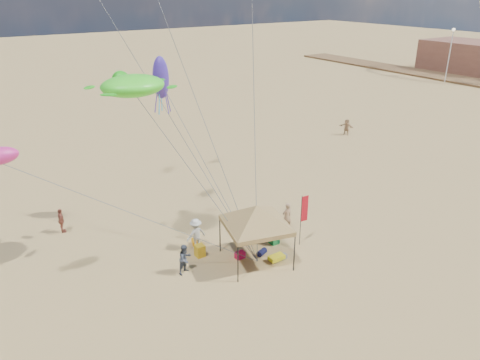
{
  "coord_description": "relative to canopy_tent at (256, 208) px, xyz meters",
  "views": [
    {
      "loc": [
        -13.57,
        -17.19,
        14.31
      ],
      "look_at": [
        0.0,
        3.0,
        4.0
      ],
      "focal_mm": 34.52,
      "sensor_mm": 36.0,
      "label": 1
    }
  ],
  "objects": [
    {
      "name": "ground",
      "position": [
        0.49,
        -0.69,
        -3.31
      ],
      "size": [
        280.0,
        280.0,
        0.0
      ],
      "primitive_type": "plane",
      "color": "tan",
      "rests_on": "ground"
    },
    {
      "name": "canopy_tent",
      "position": [
        0.0,
        0.0,
        0.0
      ],
      "size": [
        6.23,
        6.23,
        3.97
      ],
      "color": "black",
      "rests_on": "ground"
    },
    {
      "name": "feather_flag",
      "position": [
        3.36,
        -0.06,
        -1.18
      ],
      "size": [
        0.49,
        0.07,
        3.2
      ],
      "color": "black",
      "rests_on": "ground"
    },
    {
      "name": "cooler_red",
      "position": [
        -0.59,
        0.71,
        -3.12
      ],
      "size": [
        0.54,
        0.38,
        0.38
      ],
      "primitive_type": "cube",
      "color": "#C40F3E",
      "rests_on": "ground"
    },
    {
      "name": "cooler_blue",
      "position": [
        2.33,
        2.55,
        -3.12
      ],
      "size": [
        0.54,
        0.38,
        0.38
      ],
      "primitive_type": "cube",
      "color": "#1E139A",
      "rests_on": "ground"
    },
    {
      "name": "bag_navy",
      "position": [
        0.63,
        0.27,
        -3.13
      ],
      "size": [
        0.69,
        0.54,
        0.36
      ],
      "primitive_type": "cylinder",
      "rotation": [
        0.0,
        1.57,
        0.35
      ],
      "color": "#0D0F39",
      "rests_on": "ground"
    },
    {
      "name": "bag_orange",
      "position": [
        -2.02,
        3.4,
        -3.13
      ],
      "size": [
        0.54,
        0.69,
        0.36
      ],
      "primitive_type": "cylinder",
      "rotation": [
        0.0,
        1.57,
        1.22
      ],
      "color": "orange",
      "rests_on": "ground"
    },
    {
      "name": "chair_green",
      "position": [
        2.02,
        0.92,
        -2.96
      ],
      "size": [
        0.5,
        0.5,
        0.7
      ],
      "primitive_type": "cube",
      "color": "#18873A",
      "rests_on": "ground"
    },
    {
      "name": "chair_yellow",
      "position": [
        -2.37,
        2.15,
        -2.96
      ],
      "size": [
        0.5,
        0.5,
        0.7
      ],
      "primitive_type": "cube",
      "color": "gold",
      "rests_on": "ground"
    },
    {
      "name": "crate_grey",
      "position": [
        1.44,
        -0.71,
        -3.17
      ],
      "size": [
        0.34,
        0.3,
        0.28
      ],
      "primitive_type": "cube",
      "color": "gray",
      "rests_on": "ground"
    },
    {
      "name": "beach_cart",
      "position": [
        0.97,
        -0.66,
        -3.11
      ],
      "size": [
        0.9,
        0.5,
        0.24
      ],
      "primitive_type": "cube",
      "color": "yellow",
      "rests_on": "ground"
    },
    {
      "name": "person_near_a",
      "position": [
        3.67,
        1.76,
        -2.37
      ],
      "size": [
        0.69,
        0.46,
        1.88
      ],
      "primitive_type": "imported",
      "rotation": [
        0.0,
        0.0,
        3.13
      ],
      "color": "tan",
      "rests_on": "ground"
    },
    {
      "name": "person_near_b",
      "position": [
        -3.81,
        1.15,
        -2.46
      ],
      "size": [
        0.98,
        0.87,
        1.7
      ],
      "primitive_type": "imported",
      "rotation": [
        0.0,
        0.0,
        0.32
      ],
      "color": "#3C4452",
      "rests_on": "ground"
    },
    {
      "name": "person_near_c",
      "position": [
        -2.1,
        3.05,
        -2.36
      ],
      "size": [
        1.25,
        0.76,
        1.89
      ],
      "primitive_type": "imported",
      "rotation": [
        0.0,
        0.0,
        3.19
      ],
      "color": "beige",
      "rests_on": "ground"
    },
    {
      "name": "person_far_a",
      "position": [
        -8.15,
        9.4,
        -2.51
      ],
      "size": [
        0.47,
        0.97,
        1.6
      ],
      "primitive_type": "imported",
      "rotation": [
        0.0,
        0.0,
        1.48
      ],
      "color": "#954B39",
      "rests_on": "ground"
    },
    {
      "name": "person_far_c",
      "position": [
        21.64,
        14.07,
        -2.48
      ],
      "size": [
        1.05,
        1.61,
        1.66
      ],
      "primitive_type": "imported",
      "rotation": [
        0.0,
        0.0,
        5.11
      ],
      "color": "tan",
      "rests_on": "ground"
    },
    {
      "name": "building_north",
      "position": [
        67.49,
        29.31,
        -0.71
      ],
      "size": [
        10.0,
        14.0,
        5.2
      ],
      "primitive_type": "cube",
      "color": "#8C5947",
      "rests_on": "ground"
    },
    {
      "name": "lamp_north",
      "position": [
        55.49,
        25.31,
        2.21
      ],
      "size": [
        0.5,
        0.5,
        8.25
      ],
      "color": "silver",
      "rests_on": "ground"
    },
    {
      "name": "turtle_kite",
      "position": [
        -4.78,
        3.96,
        6.41
      ],
      "size": [
        3.73,
        3.26,
        1.07
      ],
      "primitive_type": "ellipsoid",
      "rotation": [
        0.0,
        0.0,
        0.24
      ],
      "color": "#44FF29",
      "rests_on": "ground"
    },
    {
      "name": "squid_kite",
      "position": [
        -1.56,
        7.72,
        5.92
      ],
      "size": [
        1.1,
        1.1,
        2.53
      ],
      "primitive_type": "ellipsoid",
      "rotation": [
        0.0,
        0.0,
        -0.15
      ],
      "color": "#482EB7",
      "rests_on": "ground"
    }
  ]
}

